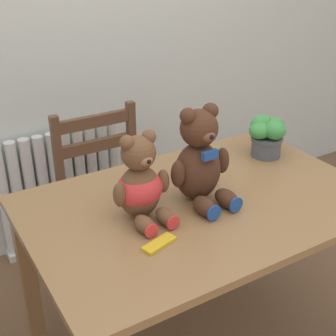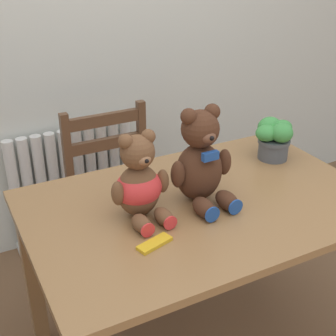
# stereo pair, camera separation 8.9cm
# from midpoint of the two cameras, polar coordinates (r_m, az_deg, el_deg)

# --- Properties ---
(wall_back) EXTENTS (8.00, 0.04, 2.60)m
(wall_back) POSITION_cam_midpoint_polar(r_m,az_deg,el_deg) (2.52, -12.31, 18.59)
(wall_back) COLOR silver
(wall_back) RESTS_ON ground_plane
(radiator) EXTENTS (0.72, 0.10, 0.69)m
(radiator) POSITION_cam_midpoint_polar(r_m,az_deg,el_deg) (2.72, -13.46, -3.15)
(radiator) COLOR silver
(radiator) RESTS_ON ground_plane
(dining_table) EXTENTS (1.26, 0.83, 0.76)m
(dining_table) POSITION_cam_midpoint_polar(r_m,az_deg,el_deg) (1.77, 2.55, -7.06)
(dining_table) COLOR olive
(dining_table) RESTS_ON ground_plane
(wooden_chair_behind) EXTENTS (0.44, 0.40, 0.87)m
(wooden_chair_behind) POSITION_cam_midpoint_polar(r_m,az_deg,el_deg) (2.40, -8.19, -3.50)
(wooden_chair_behind) COLOR brown
(wooden_chair_behind) RESTS_ON ground_plane
(teddy_bear_left) EXTENTS (0.21, 0.22, 0.31)m
(teddy_bear_left) POSITION_cam_midpoint_polar(r_m,az_deg,el_deg) (1.57, -5.00, -2.03)
(teddy_bear_left) COLOR brown
(teddy_bear_left) RESTS_ON dining_table
(teddy_bear_right) EXTENTS (0.25, 0.25, 0.36)m
(teddy_bear_right) POSITION_cam_midpoint_polar(r_m,az_deg,el_deg) (1.65, 2.38, 0.85)
(teddy_bear_right) COLOR #472819
(teddy_bear_right) RESTS_ON dining_table
(potted_plant) EXTENTS (0.19, 0.17, 0.17)m
(potted_plant) POSITION_cam_midpoint_polar(r_m,az_deg,el_deg) (2.05, 10.75, 4.03)
(potted_plant) COLOR #4C5156
(potted_plant) RESTS_ON dining_table
(chocolate_bar) EXTENTS (0.13, 0.07, 0.01)m
(chocolate_bar) POSITION_cam_midpoint_polar(r_m,az_deg,el_deg) (1.48, -2.82, -9.24)
(chocolate_bar) COLOR gold
(chocolate_bar) RESTS_ON dining_table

